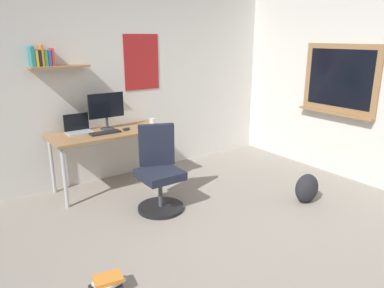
# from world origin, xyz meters

# --- Properties ---
(ground_plane) EXTENTS (5.20, 5.20, 0.00)m
(ground_plane) POSITION_xyz_m (0.00, 0.00, 0.00)
(ground_plane) COLOR gray
(ground_plane) RESTS_ON ground
(wall_back) EXTENTS (5.00, 0.30, 2.60)m
(wall_back) POSITION_xyz_m (-0.01, 2.45, 1.30)
(wall_back) COLOR silver
(wall_back) RESTS_ON ground
(desk) EXTENTS (1.43, 0.63, 0.75)m
(desk) POSITION_xyz_m (-0.39, 2.05, 0.67)
(desk) COLOR #997047
(desk) RESTS_ON ground
(office_chair) EXTENTS (0.53, 0.55, 0.95)m
(office_chair) POSITION_xyz_m (-0.18, 1.18, 0.41)
(office_chair) COLOR black
(office_chair) RESTS_ON ground
(laptop) EXTENTS (0.31, 0.21, 0.23)m
(laptop) POSITION_xyz_m (-0.72, 2.20, 0.81)
(laptop) COLOR #ADAFB5
(laptop) RESTS_ON desk
(monitor_primary) EXTENTS (0.46, 0.17, 0.46)m
(monitor_primary) POSITION_xyz_m (-0.36, 2.16, 1.02)
(monitor_primary) COLOR #38383D
(monitor_primary) RESTS_ON desk
(keyboard) EXTENTS (0.37, 0.13, 0.02)m
(keyboard) POSITION_xyz_m (-0.47, 1.97, 0.76)
(keyboard) COLOR black
(keyboard) RESTS_ON desk
(computer_mouse) EXTENTS (0.10, 0.06, 0.03)m
(computer_mouse) POSITION_xyz_m (-0.19, 1.97, 0.77)
(computer_mouse) COLOR #262628
(computer_mouse) RESTS_ON desk
(coffee_mug) EXTENTS (0.08, 0.08, 0.09)m
(coffee_mug) POSITION_xyz_m (0.22, 2.02, 0.80)
(coffee_mug) COLOR silver
(coffee_mug) RESTS_ON desk
(backpack) EXTENTS (0.32, 0.22, 0.35)m
(backpack) POSITION_xyz_m (1.30, 0.30, 0.17)
(backpack) COLOR #232328
(backpack) RESTS_ON ground
(book_stack_on_floor) EXTENTS (0.26, 0.20, 0.14)m
(book_stack_on_floor) POSITION_xyz_m (-1.26, 0.15, 0.07)
(book_stack_on_floor) COLOR #7A3D99
(book_stack_on_floor) RESTS_ON ground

